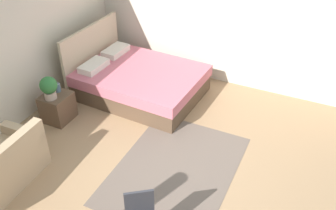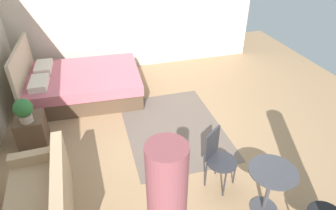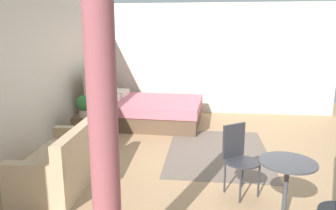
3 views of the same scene
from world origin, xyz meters
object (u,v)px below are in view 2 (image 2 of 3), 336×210
Objects in this scene: nightstand at (32,130)px; balcony_table at (270,183)px; bed at (81,84)px; vase at (25,110)px; potted_plant at (23,110)px; cafe_chair_near_window at (217,154)px; couch at (43,207)px.

nightstand is 0.72× the size of balcony_table.
bed is 1.52m from vase.
potted_plant is 3.01m from cafe_chair_near_window.
couch is at bearing -169.54° from potted_plant.
vase is 3.15m from cafe_chair_near_window.
vase is (0.12, 0.03, 0.32)m from nightstand.
balcony_table reaches higher than nightstand.
cafe_chair_near_window is at bearing 35.72° from balcony_table.
nightstand is (1.70, 0.29, -0.04)m from couch.
nightstand is at bearing 9.77° from couch.
cafe_chair_near_window is at bearing -122.81° from nightstand.
potted_plant is (-0.10, 0.00, 0.47)m from nightstand.
vase is (-1.20, 0.89, 0.27)m from bed.
bed is 3.07m from couch.
balcony_table is (-3.59, -2.16, 0.18)m from bed.
bed is 1.71m from potted_plant.
vase is at bearing 143.54° from bed.
cafe_chair_near_window reaches higher than vase.
couch is at bearing -170.23° from nightstand.
bed is 1.51× the size of couch.
potted_plant is 0.46× the size of cafe_chair_near_window.
couch is 1.77× the size of cafe_chair_near_window.
nightstand is 0.57× the size of cafe_chair_near_window.
potted_plant is 0.58× the size of balcony_table.
bed reaches higher than cafe_chair_near_window.
vase is 0.16× the size of cafe_chair_near_window.
potted_plant is at bearing 54.23° from balcony_table.
balcony_table is at bearing -127.03° from nightstand.
cafe_chair_near_window reaches higher than balcony_table.
nightstand is at bearing -163.86° from vase.
bed is 3.40× the size of balcony_table.
bed is at bearing -36.46° from vase.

